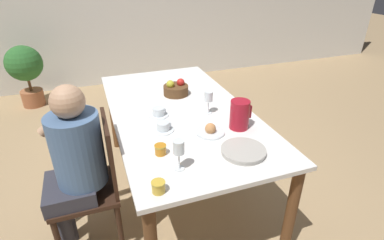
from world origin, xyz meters
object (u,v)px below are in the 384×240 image
fruit_bowl (176,89)px  teacup_near_person (163,127)px  red_pitcher (240,114)px  wine_glass_juice (179,149)px  jam_jar_red (160,149)px  potted_plant (25,69)px  wine_glass_water (209,98)px  serving_tray (243,151)px  chair_person_side (94,182)px  person_seated (74,161)px  jam_jar_amber (158,186)px  bread_plate (210,131)px  teacup_across (159,113)px

fruit_bowl → teacup_near_person: bearing=-114.9°
red_pitcher → wine_glass_juice: bearing=-149.8°
jam_jar_red → potted_plant: (-1.10, 2.85, -0.28)m
red_pitcher → wine_glass_water: size_ratio=1.15×
red_pitcher → serving_tray: bearing=-112.5°
chair_person_side → red_pitcher: bearing=-95.4°
wine_glass_juice → serving_tray: size_ratio=0.67×
person_seated → red_pitcher: person_seated is taller
serving_tray → jam_jar_amber: jam_jar_amber is taller
teacup_near_person → jam_jar_amber: bearing=-107.1°
wine_glass_water → teacup_near_person: wine_glass_water is taller
bread_plate → teacup_across: bearing=125.7°
wine_glass_juice → bread_plate: 0.44m
chair_person_side → jam_jar_red: (0.40, -0.22, 0.30)m
person_seated → jam_jar_red: bearing=-111.7°
teacup_near_person → bread_plate: 0.31m
wine_glass_water → jam_jar_amber: wine_glass_water is taller
red_pitcher → potted_plant: 3.22m
red_pitcher → wine_glass_water: 0.30m
person_seated → serving_tray: person_seated is taller
person_seated → jam_jar_amber: size_ratio=16.87×
bread_plate → potted_plant: bread_plate is taller
jam_jar_red → wine_glass_water: bearing=40.6°
red_pitcher → wine_glass_water: (-0.11, 0.27, 0.03)m
chair_person_side → bread_plate: bearing=-97.2°
serving_tray → fruit_bowl: bearing=96.7°
wine_glass_juice → red_pitcher: bearing=30.2°
chair_person_side → fruit_bowl: 1.01m
wine_glass_juice → teacup_near_person: bearing=86.6°
wine_glass_water → serving_tray: (-0.01, -0.56, -0.11)m
wine_glass_water → teacup_across: wine_glass_water is taller
teacup_near_person → chair_person_side: bearing=-175.2°
jam_jar_amber → jam_jar_red: (0.09, 0.31, 0.00)m
teacup_near_person → teacup_across: size_ratio=1.00×
wine_glass_juice → bread_plate: size_ratio=0.95×
wine_glass_juice → teacup_across: 0.66m
teacup_near_person → jam_jar_red: 0.27m
bread_plate → fruit_bowl: 0.70m
red_pitcher → jam_jar_red: size_ratio=2.80×
teacup_across → serving_tray: 0.73m
red_pitcher → jam_jar_amber: bearing=-146.6°
wine_glass_water → fruit_bowl: (-0.12, 0.42, -0.08)m
jam_jar_amber → teacup_across: bearing=75.9°
wine_glass_juice → potted_plant: size_ratio=0.22×
serving_tray → fruit_bowl: (-0.12, 0.97, 0.03)m
wine_glass_juice → jam_jar_amber: bearing=-137.1°
person_seated → potted_plant: (-0.61, 2.66, -0.19)m
wine_glass_water → bread_plate: (-0.10, -0.28, -0.11)m
potted_plant → bread_plate: bearing=-61.8°
wine_glass_juice → jam_jar_amber: 0.23m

